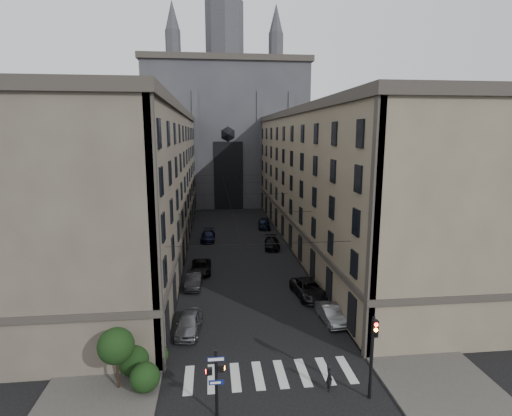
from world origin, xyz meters
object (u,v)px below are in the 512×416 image
object	(u,v)px
car_left_midfar	(201,267)
car_right_far	(264,223)
car_right_midnear	(309,289)
gothic_tower	(226,124)
car_left_far	(208,236)
car_right_near	(331,314)
car_left_midnear	(194,280)
traffic_light_right	(373,348)
pedestrian	(329,378)
car_right_midfar	(272,243)
car_left_near	(189,323)
pedestrian_signal_left	(216,378)

from	to	relation	value
car_left_midfar	car_right_far	xyz separation A→B (m)	(10.03, 20.89, 0.15)
car_right_midnear	car_right_far	bearing A→B (deg)	84.97
car_right_midnear	gothic_tower	bearing A→B (deg)	89.52
car_left_far	car_right_near	xyz separation A→B (m)	(10.40, -27.22, -0.03)
car_left_midnear	car_left_midfar	xyz separation A→B (m)	(0.63, 4.32, -0.07)
traffic_light_right	pedestrian	world-z (taller)	traffic_light_right
car_left_far	traffic_light_right	bearing A→B (deg)	-72.60
car_left_midnear	car_right_midnear	xyz separation A→B (m)	(11.17, -3.73, 0.02)
car_left_far	pedestrian	xyz separation A→B (m)	(7.62, -36.12, 0.14)
traffic_light_right	car_right_midfar	size ratio (longest dim) A/B	1.07
car_right_near	car_right_far	size ratio (longest dim) A/B	0.86
gothic_tower	car_right_near	world-z (taller)	gothic_tower
car_left_midfar	car_right_midnear	distance (m)	13.27
car_left_near	car_left_midfar	xyz separation A→B (m)	(0.64, 13.92, -0.12)
pedestrian	car_left_far	bearing A→B (deg)	8.23
pedestrian_signal_left	car_left_far	xyz separation A→B (m)	(-0.69, 37.61, -1.61)
car_left_far	car_right_far	xyz separation A→B (m)	(9.32, 7.06, 0.11)
pedestrian_signal_left	traffic_light_right	xyz separation A→B (m)	(9.11, 0.42, 0.97)
gothic_tower	traffic_light_right	world-z (taller)	gothic_tower
car_left_midfar	car_right_midfar	bearing A→B (deg)	43.50
traffic_light_right	car_left_far	world-z (taller)	traffic_light_right
pedestrian	car_left_near	bearing A→B (deg)	43.30
car_right_near	pedestrian	distance (m)	9.32
gothic_tower	traffic_light_right	bearing A→B (deg)	-85.62
pedestrian	car_right_near	bearing A→B (deg)	-21.06
car_left_far	car_right_midfar	size ratio (longest dim) A/B	1.01
traffic_light_right	car_right_far	bearing A→B (deg)	90.63
car_left_near	pedestrian	bearing A→B (deg)	-37.03
car_right_far	pedestrian	xyz separation A→B (m)	(-1.70, -43.18, 0.03)
car_right_midfar	car_right_far	xyz separation A→B (m)	(0.52, 12.02, 0.12)
car_left_midnear	car_left_midfar	size ratio (longest dim) A/B	0.94
traffic_light_right	car_left_midfar	bearing A→B (deg)	114.22
car_right_near	car_right_midnear	distance (m)	5.36
car_right_far	car_right_near	bearing A→B (deg)	-82.28
car_left_near	car_left_far	world-z (taller)	car_left_near
pedestrian_signal_left	car_right_midnear	world-z (taller)	pedestrian_signal_left
gothic_tower	car_left_far	world-z (taller)	gothic_tower
pedestrian_signal_left	car_right_near	size ratio (longest dim) A/B	0.97
car_right_near	car_right_midfar	distance (m)	22.32
gothic_tower	car_right_far	bearing A→B (deg)	-79.92
pedestrian_signal_left	car_left_midnear	size ratio (longest dim) A/B	0.89
pedestrian_signal_left	car_right_midfar	xyz separation A→B (m)	(8.11, 32.66, -1.62)
car_right_midfar	car_left_midnear	bearing A→B (deg)	-121.53
traffic_light_right	car_left_near	xyz separation A→B (m)	(-11.15, 9.45, -2.50)
car_left_midnear	car_right_midfar	distance (m)	16.64
car_left_far	pedestrian	bearing A→B (deg)	-75.45
pedestrian_signal_left	pedestrian	world-z (taller)	pedestrian_signal_left
car_left_near	car_right_near	distance (m)	11.76
traffic_light_right	car_left_midfar	xyz separation A→B (m)	(-10.51, 23.36, -2.62)
car_left_midnear	car_right_midnear	size ratio (longest dim) A/B	0.82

